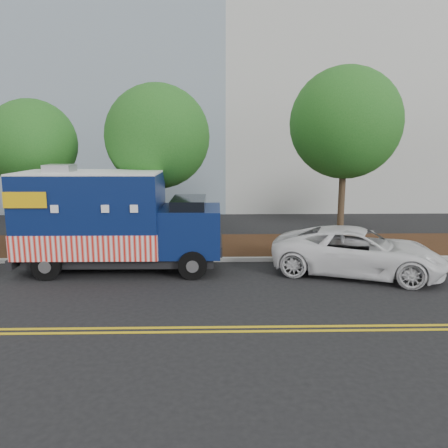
{
  "coord_description": "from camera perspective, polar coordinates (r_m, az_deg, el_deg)",
  "views": [
    {
      "loc": [
        1.3,
        -14.31,
        4.43
      ],
      "look_at": [
        1.64,
        0.6,
        1.57
      ],
      "focal_mm": 35.0,
      "sensor_mm": 36.0,
      "label": 1
    }
  ],
  "objects": [
    {
      "name": "tree_b",
      "position": [
        17.18,
        -8.67,
        11.2
      ],
      "size": [
        3.98,
        3.98,
        6.58
      ],
      "color": "#38281C",
      "rests_on": "ground"
    },
    {
      "name": "mulch_strip",
      "position": [
        18.38,
        -5.34,
        -2.92
      ],
      "size": [
        120.0,
        4.0,
        0.15
      ],
      "primitive_type": "cube",
      "color": "black",
      "rests_on": "ground"
    },
    {
      "name": "tree_a",
      "position": [
        19.51,
        -23.79,
        9.53
      ],
      "size": [
        3.57,
        3.57,
        6.09
      ],
      "color": "#38281C",
      "rests_on": "ground"
    },
    {
      "name": "tree_c",
      "position": [
        17.83,
        15.57,
        12.56
      ],
      "size": [
        4.28,
        4.28,
        7.24
      ],
      "color": "#38281C",
      "rests_on": "ground"
    },
    {
      "name": "white_car",
      "position": [
        15.33,
        17.07,
        -3.43
      ],
      "size": [
        6.15,
        4.33,
        1.56
      ],
      "primitive_type": "imported",
      "rotation": [
        0.0,
        0.0,
        1.22
      ],
      "color": "white",
      "rests_on": "ground"
    },
    {
      "name": "centerline_far",
      "position": [
        10.66,
        -8.46,
        -13.81
      ],
      "size": [
        120.0,
        0.1,
        0.01
      ],
      "primitive_type": "cube",
      "color": "gold",
      "rests_on": "ground"
    },
    {
      "name": "sign_post",
      "position": [
        17.41,
        -19.61,
        -0.49
      ],
      "size": [
        0.06,
        0.06,
        2.4
      ],
      "primitive_type": "cube",
      "color": "#473828",
      "rests_on": "ground"
    },
    {
      "name": "ground",
      "position": [
        15.04,
        -6.26,
        -6.36
      ],
      "size": [
        120.0,
        120.0,
        0.0
      ],
      "primitive_type": "plane",
      "color": "black",
      "rests_on": "ground"
    },
    {
      "name": "food_truck",
      "position": [
        15.47,
        -14.57,
        0.14
      ],
      "size": [
        6.95,
        2.69,
        3.65
      ],
      "rotation": [
        0.0,
        0.0,
        -0.01
      ],
      "color": "black",
      "rests_on": "ground"
    },
    {
      "name": "curb",
      "position": [
        16.35,
        -5.85,
        -4.66
      ],
      "size": [
        120.0,
        0.18,
        0.15
      ],
      "primitive_type": "cube",
      "color": "#9E9E99",
      "rests_on": "ground"
    },
    {
      "name": "centerline_near",
      "position": [
        10.88,
        -8.29,
        -13.26
      ],
      "size": [
        120.0,
        0.1,
        0.01
      ],
      "primitive_type": "cube",
      "color": "gold",
      "rests_on": "ground"
    }
  ]
}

